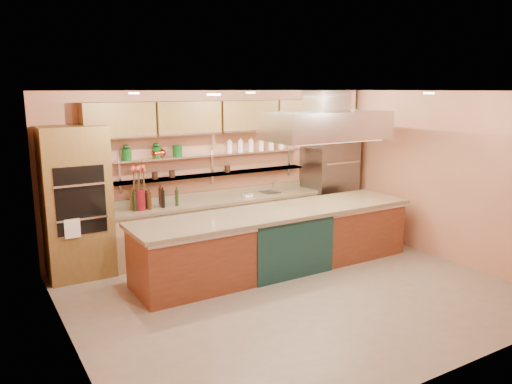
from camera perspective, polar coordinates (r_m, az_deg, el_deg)
floor at (r=7.26m, az=4.29°, el=-11.33°), size 6.00×5.00×0.02m
ceiling at (r=6.68m, az=4.67°, el=11.44°), size 6.00×5.00×0.02m
wall_back at (r=8.95m, az=-4.82°, el=2.50°), size 6.00×0.04×2.80m
wall_front at (r=5.07m, az=21.09°, el=-5.44°), size 6.00×0.04×2.80m
wall_left at (r=5.69m, az=-21.05°, el=-3.61°), size 0.04×5.00×2.80m
wall_right at (r=8.89m, az=20.48°, el=1.73°), size 0.04×5.00×2.80m
oven_stack at (r=7.93m, az=-19.82°, el=-1.20°), size 0.95×0.64×2.30m
refrigerator at (r=9.97m, az=8.37°, el=1.32°), size 0.95×0.72×2.10m
back_counter at (r=8.87m, az=-4.15°, el=-3.77°), size 3.84×0.64×0.93m
wall_shelf_lower at (r=8.82m, az=-4.73°, el=2.04°), size 3.60×0.26×0.03m
wall_shelf_upper at (r=8.77m, az=-4.77°, el=4.29°), size 3.60×0.26×0.03m
upper_cabinets at (r=8.69m, az=-4.39°, el=8.53°), size 4.60×0.36×0.55m
range_hood at (r=8.15m, az=7.98°, el=7.54°), size 2.00×1.00×0.45m
ceiling_downlights at (r=6.85m, az=3.67°, el=11.21°), size 4.00×2.80×0.02m
island at (r=7.95m, az=2.53°, el=-5.47°), size 4.61×1.03×0.96m
flower_vase at (r=8.14m, az=-13.14°, el=-0.88°), size 0.22×0.22×0.33m
oil_bottle_cluster at (r=8.23m, az=-11.46°, el=-0.90°), size 0.86×0.37×0.27m
kitchen_scale at (r=8.95m, az=-0.95°, el=-0.24°), size 0.18×0.15×0.09m
bar_faucet at (r=9.33m, az=1.89°, el=0.64°), size 0.03×0.03×0.21m
copper_kettle at (r=8.37m, az=-10.92°, el=4.40°), size 0.23×0.23×0.15m
green_canister at (r=8.48m, az=-8.96°, el=4.68°), size 0.18×0.18×0.19m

